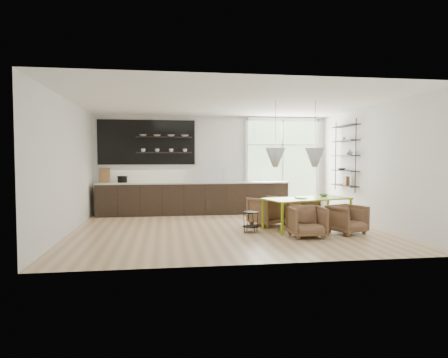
# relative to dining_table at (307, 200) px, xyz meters

# --- Properties ---
(room) EXTENTS (7.02, 6.01, 2.91)m
(room) POSITION_rel_dining_table_xyz_m (-1.23, 1.26, 0.79)
(room) COLOR #DDB688
(room) RESTS_ON ground
(kitchen_run) EXTENTS (5.54, 0.69, 2.75)m
(kitchen_run) POSITION_rel_dining_table_xyz_m (-2.51, 2.86, -0.07)
(kitchen_run) COLOR black
(kitchen_run) RESTS_ON ground
(right_shelving) EXTENTS (0.26, 1.22, 1.90)m
(right_shelving) POSITION_rel_dining_table_xyz_m (1.55, 1.34, 0.98)
(right_shelving) COLOR black
(right_shelving) RESTS_ON ground
(dining_table) EXTENTS (2.14, 1.41, 0.72)m
(dining_table) POSITION_rel_dining_table_xyz_m (0.00, 0.00, 0.00)
(dining_table) COLOR #94B71B
(dining_table) RESTS_ON ground
(armchair_back_left) EXTENTS (1.04, 1.04, 0.70)m
(armchair_back_left) POSITION_rel_dining_table_xyz_m (-0.77, 0.66, -0.32)
(armchair_back_left) COLOR brown
(armchair_back_left) RESTS_ON ground
(armchair_back_right) EXTENTS (0.82, 0.83, 0.61)m
(armchair_back_right) POSITION_rel_dining_table_xyz_m (0.23, 0.95, -0.37)
(armchair_back_right) COLOR brown
(armchair_back_right) RESTS_ON ground
(armchair_front_left) EXTENTS (0.71, 0.73, 0.65)m
(armchair_front_left) POSITION_rel_dining_table_xyz_m (-0.34, -0.91, -0.35)
(armchair_front_left) COLOR brown
(armchair_front_left) RESTS_ON ground
(armchair_front_right) EXTENTS (0.88, 0.89, 0.63)m
(armchair_front_right) POSITION_rel_dining_table_xyz_m (0.66, -0.67, -0.36)
(armchair_front_right) COLOR brown
(armchair_front_right) RESTS_ON ground
(wire_stool) EXTENTS (0.36, 0.36, 0.46)m
(wire_stool) POSITION_rel_dining_table_xyz_m (-1.37, -0.20, -0.38)
(wire_stool) COLOR black
(wire_stool) RESTS_ON ground
(table_book) EXTENTS (0.27, 0.33, 0.03)m
(table_book) POSITION_rel_dining_table_xyz_m (-0.26, -0.06, 0.06)
(table_book) COLOR white
(table_book) RESTS_ON dining_table
(table_bowl) EXTENTS (0.25, 0.25, 0.06)m
(table_bowl) POSITION_rel_dining_table_xyz_m (0.52, 0.29, 0.08)
(table_bowl) COLOR #51865B
(table_bowl) RESTS_ON dining_table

